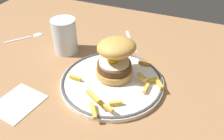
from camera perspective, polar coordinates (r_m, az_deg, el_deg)
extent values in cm
cube|color=#A0734A|center=(67.60, -3.57, -2.31)|extent=(122.53, 91.27, 4.00)
cylinder|color=white|center=(62.63, 0.00, -2.91)|extent=(26.95, 26.95, 1.20)
torus|color=#4C4C51|center=(62.24, 0.00, -2.49)|extent=(26.55, 26.55, 0.80)
cylinder|color=gold|center=(62.90, 0.44, -0.47)|extent=(9.73, 9.73, 1.80)
cylinder|color=#51321A|center=(61.80, 0.45, 0.86)|extent=(8.92, 8.92, 1.84)
cylinder|color=white|center=(61.11, 0.45, 1.75)|extent=(7.88, 7.88, 0.50)
ellipsoid|color=yellow|center=(60.70, 0.22, 2.24)|extent=(2.60, 2.60, 1.40)
ellipsoid|color=gold|center=(59.53, 1.09, 5.47)|extent=(14.24, 14.14, 5.71)
cube|color=gold|center=(53.57, -4.49, -9.65)|extent=(3.39, 4.18, 0.82)
cube|color=gold|center=(67.60, 7.72, 1.66)|extent=(3.32, 0.99, 0.80)
cube|color=gold|center=(60.54, 11.26, -3.69)|extent=(2.55, 2.89, 0.87)
cube|color=gold|center=(62.04, 9.76, -2.35)|extent=(2.68, 2.73, 0.78)
cube|color=gold|center=(62.61, -8.80, -1.83)|extent=(3.45, 0.81, 0.73)
cube|color=gold|center=(55.07, 0.91, -7.89)|extent=(2.95, 2.26, 0.76)
cube|color=gold|center=(61.30, 7.36, -1.51)|extent=(3.23, 2.50, 0.88)
cube|color=gold|center=(54.04, -4.58, -6.27)|extent=(4.57, 3.11, 0.92)
cube|color=#ECB54B|center=(59.31, 8.11, -4.34)|extent=(0.94, 3.40, 0.78)
cube|color=#ECBA4D|center=(53.27, -1.62, -8.60)|extent=(4.46, 2.27, 0.81)
cylinder|color=silver|center=(74.57, -11.25, 7.99)|extent=(7.44, 7.44, 10.71)
cylinder|color=silver|center=(75.26, -11.12, 7.07)|extent=(6.84, 6.84, 7.91)
cube|color=silver|center=(82.95, 4.19, 7.73)|extent=(5.82, 9.18, 0.36)
cube|color=silver|center=(77.91, 4.99, 5.55)|extent=(3.10, 3.17, 0.32)
cube|color=silver|center=(76.24, 5.86, 4.72)|extent=(1.41, 2.21, 0.28)
cube|color=silver|center=(76.14, 5.49, 4.70)|extent=(1.41, 2.21, 0.28)
cube|color=silver|center=(76.05, 5.12, 4.67)|extent=(1.41, 2.21, 0.28)
cube|color=silver|center=(75.95, 4.75, 4.65)|extent=(1.41, 2.21, 0.28)
cube|color=silver|center=(87.91, -21.63, 6.88)|extent=(6.23, 7.54, 0.32)
ellipsoid|color=silver|center=(88.57, -17.28, 8.27)|extent=(4.28, 4.44, 0.90)
cube|color=silver|center=(61.94, -21.63, -7.27)|extent=(11.05, 12.18, 0.40)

